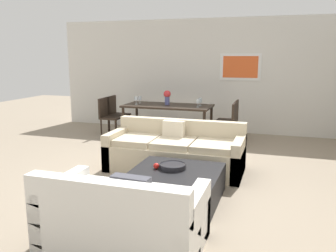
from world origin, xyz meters
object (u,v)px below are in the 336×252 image
at_px(dining_table, 168,108).
at_px(decorative_bowl, 173,166).
at_px(dining_chair_right_far, 231,118).
at_px(wine_glass_right_near, 198,102).
at_px(dining_chair_right_near, 228,121).
at_px(dining_chair_left_near, 108,114).
at_px(centerpiece_vase, 167,96).
at_px(loveseat_white, 123,217).
at_px(wine_glass_left_far, 140,98).
at_px(apple_on_coffee_table, 156,166).
at_px(wine_glass_left_near, 136,99).
at_px(dining_chair_left_far, 116,112).
at_px(wine_glass_right_far, 200,100).
at_px(coffee_table, 175,185).
at_px(sofa_beige, 175,152).

bearing_deg(dining_table, decorative_bowl, -71.12).
relative_size(dining_chair_right_far, wine_glass_right_near, 5.17).
bearing_deg(dining_chair_right_near, dining_chair_left_near, 180.00).
distance_m(dining_chair_right_near, centerpiece_vase, 1.50).
bearing_deg(decorative_bowl, loveseat_white, -94.31).
distance_m(decorative_bowl, wine_glass_right_near, 3.12).
xyz_separation_m(dining_chair_right_far, wine_glass_left_far, (-2.09, -0.09, 0.36)).
height_order(decorative_bowl, apple_on_coffee_table, apple_on_coffee_table).
xyz_separation_m(decorative_bowl, dining_chair_left_near, (-2.47, 2.97, 0.09)).
xyz_separation_m(dining_table, wine_glass_left_near, (-0.71, -0.11, 0.20)).
distance_m(loveseat_white, wine_glass_left_far, 4.95).
relative_size(dining_chair_left_far, centerpiece_vase, 2.75).
bearing_deg(wine_glass_right_far, dining_chair_left_near, -171.56).
distance_m(coffee_table, dining_chair_left_near, 3.98).
bearing_deg(sofa_beige, dining_chair_left_near, 138.83).
relative_size(dining_chair_right_near, wine_glass_left_near, 4.92).
relative_size(coffee_table, dining_chair_left_far, 1.29).
height_order(sofa_beige, centerpiece_vase, centerpiece_vase).
distance_m(dining_chair_right_near, dining_chair_left_near, 2.76).
bearing_deg(dining_chair_right_far, wine_glass_right_far, -172.32).
bearing_deg(wine_glass_left_far, sofa_beige, -55.65).
relative_size(sofa_beige, wine_glass_right_far, 12.74).
distance_m(sofa_beige, wine_glass_left_near, 2.58).
xyz_separation_m(dining_chair_left_far, dining_chair_left_near, (0.00, -0.40, 0.00)).
xyz_separation_m(dining_chair_right_far, wine_glass_right_far, (-0.67, -0.09, 0.36)).
relative_size(apple_on_coffee_table, wine_glass_right_near, 0.46).
relative_size(dining_chair_left_near, wine_glass_left_near, 4.92).
relative_size(loveseat_white, dining_chair_right_near, 1.75).
xyz_separation_m(decorative_bowl, apple_on_coffee_table, (-0.20, -0.08, 0.00)).
xyz_separation_m(apple_on_coffee_table, dining_chair_left_far, (-2.27, 3.45, 0.09)).
bearing_deg(decorative_bowl, wine_glass_left_far, 118.68).
xyz_separation_m(dining_table, centerpiece_vase, (-0.03, 0.05, 0.26)).
bearing_deg(coffee_table, dining_table, 109.45).
relative_size(coffee_table, dining_table, 0.58).
relative_size(loveseat_white, wine_glass_left_far, 9.63).
distance_m(coffee_table, dining_table, 3.49).
distance_m(wine_glass_left_near, wine_glass_left_far, 0.22).
distance_m(sofa_beige, dining_table, 2.30).
bearing_deg(dining_chair_right_far, dining_chair_left_near, -171.74).
xyz_separation_m(dining_chair_right_near, wine_glass_right_far, (-0.67, 0.31, 0.36)).
bearing_deg(dining_chair_left_far, sofa_beige, -46.60).
distance_m(decorative_bowl, wine_glass_right_far, 3.34).
height_order(dining_chair_right_near, wine_glass_right_near, wine_glass_right_near).
height_order(dining_table, wine_glass_left_near, wine_glass_left_near).
distance_m(coffee_table, wine_glass_right_near, 3.25).
xyz_separation_m(dining_chair_right_near, dining_chair_right_far, (0.00, 0.40, 0.00)).
xyz_separation_m(dining_chair_left_near, wine_glass_left_far, (0.67, 0.31, 0.36)).
bearing_deg(dining_chair_right_near, loveseat_white, -95.23).
xyz_separation_m(sofa_beige, centerpiece_vase, (-0.84, 2.16, 0.65)).
height_order(dining_chair_right_far, wine_glass_right_near, wine_glass_right_near).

